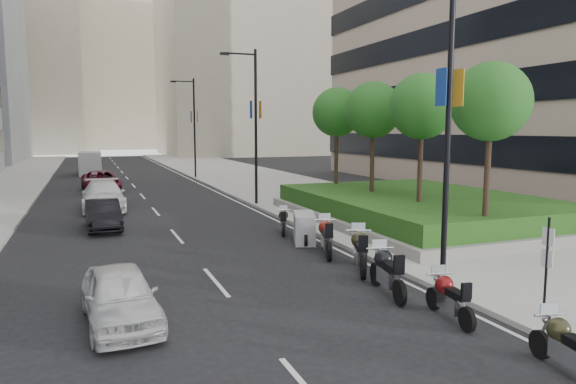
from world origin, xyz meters
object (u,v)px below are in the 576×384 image
parking_sign (547,262)px  motorcycle_3 (360,251)px  motorcycle_0 (566,346)px  car_b (103,215)px  car_a (120,296)px  car_d (101,181)px  lamp_post_2 (193,123)px  motorcycle_1 (449,297)px  car_c (103,196)px  lamp_post_1 (253,119)px  motorcycle_6 (283,221)px  lamp_post_0 (444,107)px  motorcycle_5 (304,228)px  motorcycle_2 (387,272)px  delivery_van (90,164)px  motorcycle_4 (326,237)px

parking_sign → motorcycle_3: 5.81m
motorcycle_0 → car_b: car_b is taller
car_a → car_d: car_d is taller
lamp_post_2 → motorcycle_1: 37.28m
car_a → car_c: (0.20, 18.08, 0.14)m
car_a → car_b: (-0.00, 12.16, 0.01)m
car_a → car_c: 18.09m
lamp_post_1 → car_d: (-8.14, 11.31, -4.34)m
lamp_post_2 → motorcycle_6: lamp_post_2 is taller
lamp_post_1 → lamp_post_2: (0.00, 18.00, 0.00)m
lamp_post_0 → lamp_post_2: 35.00m
car_b → car_c: (0.21, 5.93, 0.13)m
lamp_post_1 → motorcycle_1: 19.55m
motorcycle_6 → car_a: 11.02m
car_a → motorcycle_5: bearing=36.7°
motorcycle_1 → car_d: bearing=20.5°
motorcycle_2 → motorcycle_6: (0.34, 8.75, -0.11)m
car_a → car_c: bearing=85.4°
delivery_van → motorcycle_4: bearing=-77.9°
motorcycle_5 → motorcycle_3: bearing=-160.2°
motorcycle_0 → car_a: bearing=63.7°
car_d → lamp_post_1: bearing=-58.8°
lamp_post_0 → motorcycle_1: (-1.23, -1.98, -4.53)m
motorcycle_1 → motorcycle_2: (-0.35, 2.15, 0.10)m
motorcycle_4 → lamp_post_1: bearing=13.8°
parking_sign → delivery_van: (-9.39, 46.12, -0.39)m
motorcycle_1 → motorcycle_6: motorcycle_1 is taller
motorcycle_2 → motorcycle_4: motorcycle_4 is taller
car_a → motorcycle_2: bearing=-7.5°
parking_sign → motorcycle_0: (-1.68, -2.00, -0.92)m
lamp_post_2 → motorcycle_6: size_ratio=4.80×
lamp_post_0 → car_d: (-8.14, 28.31, -4.34)m
motorcycle_3 → delivery_van: size_ratio=0.42×
parking_sign → car_c: parking_sign is taller
motorcycle_6 → motorcycle_5: bearing=-155.8°
parking_sign → car_a: 9.83m
motorcycle_3 → motorcycle_5: (-0.02, 4.43, -0.07)m
motorcycle_1 → delivery_van: bearing=17.0°
lamp_post_2 → motorcycle_0: 40.27m
car_c → parking_sign: bearing=-67.3°
lamp_post_2 → motorcycle_3: lamp_post_2 is taller
motorcycle_0 → motorcycle_6: (-0.21, 13.92, -0.01)m
lamp_post_1 → motorcycle_0: 22.48m
motorcycle_1 → motorcycle_4: size_ratio=0.88×
motorcycle_5 → car_a: size_ratio=0.53×
motorcycle_3 → motorcycle_5: motorcycle_3 is taller
car_c → car_d: size_ratio=1.05×
car_a → motorcycle_6: bearing=45.1°
car_c → lamp_post_0: bearing=-65.8°
motorcycle_1 → motorcycle_4: 6.79m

